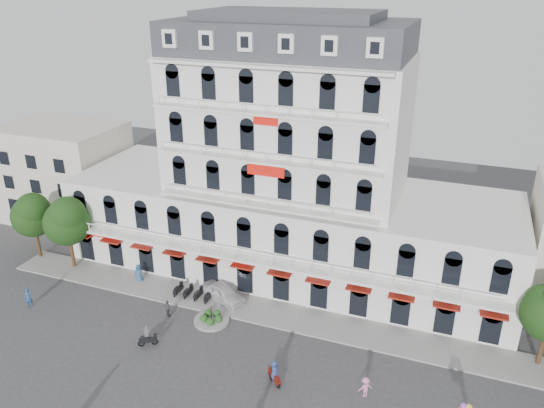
# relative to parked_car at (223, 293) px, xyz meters

# --- Properties ---
(ground) EXTENTS (120.00, 120.00, 0.00)m
(ground) POSITION_rel_parked_car_xyz_m (3.47, -9.50, -0.80)
(ground) COLOR #38383A
(ground) RESTS_ON ground
(sidewalk) EXTENTS (53.00, 4.00, 0.16)m
(sidewalk) POSITION_rel_parked_car_xyz_m (3.47, -0.50, -0.72)
(sidewalk) COLOR gray
(sidewalk) RESTS_ON ground
(main_building) EXTENTS (45.00, 15.00, 25.80)m
(main_building) POSITION_rel_parked_car_xyz_m (3.47, 8.50, 9.16)
(main_building) COLOR silver
(main_building) RESTS_ON ground
(flank_building_west) EXTENTS (14.00, 10.00, 12.00)m
(flank_building_west) POSITION_rel_parked_car_xyz_m (-26.53, 10.50, 5.20)
(flank_building_west) COLOR beige
(flank_building_west) RESTS_ON ground
(traffic_island) EXTENTS (3.20, 3.20, 1.60)m
(traffic_island) POSITION_rel_parked_car_xyz_m (0.47, -3.50, -0.55)
(traffic_island) COLOR gray
(traffic_island) RESTS_ON ground
(parked_scooter_row) EXTENTS (4.40, 1.80, 1.10)m
(parked_scooter_row) POSITION_rel_parked_car_xyz_m (-2.88, -0.70, -0.80)
(parked_scooter_row) COLOR black
(parked_scooter_row) RESTS_ON ground
(tree_west_outer) EXTENTS (4.50, 4.48, 7.76)m
(tree_west_outer) POSITION_rel_parked_car_xyz_m (-22.48, 0.48, 4.54)
(tree_west_outer) COLOR #382314
(tree_west_outer) RESTS_ON ground
(tree_west_inner) EXTENTS (4.76, 4.76, 8.25)m
(tree_west_inner) POSITION_rel_parked_car_xyz_m (-17.48, -0.02, 4.88)
(tree_west_inner) COLOR #382314
(tree_west_inner) RESTS_ON ground
(parked_car) EXTENTS (5.09, 3.60, 1.61)m
(parked_car) POSITION_rel_parked_car_xyz_m (0.00, 0.00, 0.00)
(parked_car) COLOR silver
(parked_car) RESTS_ON ground
(rider_west) EXTENTS (1.50, 1.09, 1.94)m
(rider_west) POSITION_rel_parked_car_xyz_m (-3.03, -8.37, 0.02)
(rider_west) COLOR black
(rider_west) RESTS_ON ground
(rider_east) EXTENTS (1.37, 1.24, 2.08)m
(rider_east) POSITION_rel_parked_car_xyz_m (8.48, -8.86, 0.22)
(rider_east) COLOR maroon
(rider_east) RESTS_ON ground
(pedestrian_left) EXTENTS (1.08, 0.86, 1.94)m
(pedestrian_left) POSITION_rel_parked_car_xyz_m (-9.42, 0.00, 0.17)
(pedestrian_left) COLOR #2B5582
(pedestrian_left) RESTS_ON ground
(pedestrian_mid) EXTENTS (1.07, 0.75, 1.68)m
(pedestrian_mid) POSITION_rel_parked_car_xyz_m (-3.61, -4.17, 0.04)
(pedestrian_mid) COLOR #515258
(pedestrian_mid) RESTS_ON ground
(pedestrian_right) EXTENTS (1.23, 1.15, 1.67)m
(pedestrian_right) POSITION_rel_parked_car_xyz_m (15.21, -7.78, 0.03)
(pedestrian_right) COLOR pink
(pedestrian_right) RESTS_ON ground
(pedestrian_far) EXTENTS (0.84, 0.78, 1.92)m
(pedestrian_far) POSITION_rel_parked_car_xyz_m (-16.53, -7.43, 0.15)
(pedestrian_far) COLOR navy
(pedestrian_far) RESTS_ON ground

